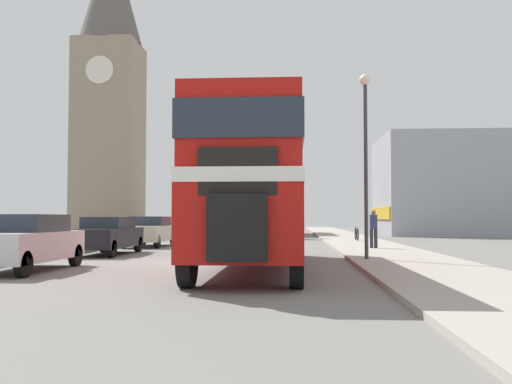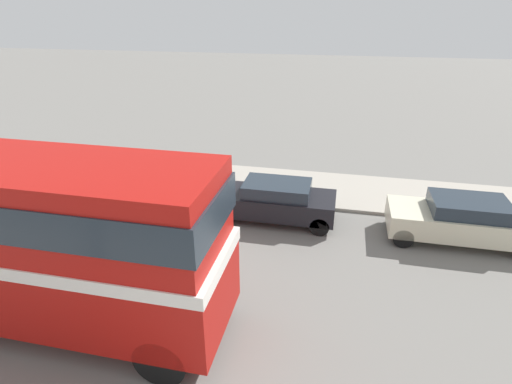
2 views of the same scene
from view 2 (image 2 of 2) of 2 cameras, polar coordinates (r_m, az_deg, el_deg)
ground_plane at (r=12.30m, az=-18.28°, el=-10.46°), size 120.00×120.00×0.00m
sidewalk_left at (r=17.62m, az=-7.67°, el=1.89°), size 3.50×120.00×0.12m
car_parked_near at (r=16.35m, az=-21.48°, el=1.18°), size 1.71×4.13×1.50m
car_parked_mid at (r=13.92m, az=2.43°, el=-1.20°), size 1.67×4.36×1.44m
car_parked_far at (r=14.22m, az=27.27°, el=-3.51°), size 1.77×4.38×1.47m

